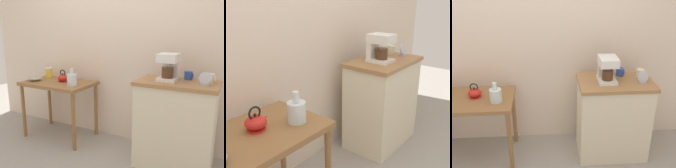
{
  "view_description": "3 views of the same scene",
  "coord_description": "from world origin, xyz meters",
  "views": [
    {
      "loc": [
        1.28,
        -2.25,
        1.36
      ],
      "look_at": [
        0.11,
        -0.04,
        0.79
      ],
      "focal_mm": 38.18,
      "sensor_mm": 36.0,
      "label": 1
    },
    {
      "loc": [
        -1.47,
        -1.25,
        1.53
      ],
      "look_at": [
        0.08,
        -0.01,
        0.84
      ],
      "focal_mm": 43.55,
      "sensor_mm": 36.0,
      "label": 2
    },
    {
      "loc": [
        0.09,
        -2.58,
        2.09
      ],
      "look_at": [
        0.27,
        -0.05,
        0.89
      ],
      "focal_mm": 45.5,
      "sensor_mm": 36.0,
      "label": 3
    }
  ],
  "objects": [
    {
      "name": "back_wall",
      "position": [
        0.1,
        0.41,
        1.4
      ],
      "size": [
        4.4,
        0.1,
        2.8
      ],
      "primitive_type": "cube",
      "color": "beige",
      "rests_on": "ground_plane"
    },
    {
      "name": "wooden_table",
      "position": [
        -0.69,
        0.02,
        0.63
      ],
      "size": [
        0.87,
        0.56,
        0.73
      ],
      "color": "olive",
      "rests_on": "ground_plane"
    },
    {
      "name": "kitchen_counter",
      "position": [
        0.8,
        -0.01,
        0.45
      ],
      "size": [
        0.76,
        0.48,
        0.89
      ],
      "color": "beige",
      "rests_on": "ground_plane"
    },
    {
      "name": "teakettle",
      "position": [
        -0.64,
        0.05,
        0.78
      ],
      "size": [
        0.16,
        0.13,
        0.16
      ],
      "color": "red",
      "rests_on": "wooden_table"
    },
    {
      "name": "glass_carafe_vase",
      "position": [
        -0.41,
        -0.07,
        0.8
      ],
      "size": [
        0.12,
        0.12,
        0.21
      ],
      "color": "silver",
      "rests_on": "wooden_table"
    },
    {
      "name": "coffee_maker",
      "position": [
        0.7,
        0.0,
        1.03
      ],
      "size": [
        0.18,
        0.22,
        0.26
      ],
      "color": "white",
      "rests_on": "kitchen_counter"
    },
    {
      "name": "mug_blue",
      "position": [
        0.87,
        0.13,
        0.93
      ],
      "size": [
        0.08,
        0.08,
        0.08
      ],
      "color": "#2D4CAD",
      "rests_on": "kitchen_counter"
    },
    {
      "name": "mug_small_cream",
      "position": [
        1.07,
        0.07,
        0.93
      ],
      "size": [
        0.09,
        0.08,
        0.08
      ],
      "color": "beige",
      "rests_on": "kitchen_counter"
    },
    {
      "name": "table_clock",
      "position": [
        1.05,
        -0.07,
        0.94
      ],
      "size": [
        0.11,
        0.05,
        0.12
      ],
      "color": "#B2B5BA",
      "rests_on": "kitchen_counter"
    }
  ]
}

